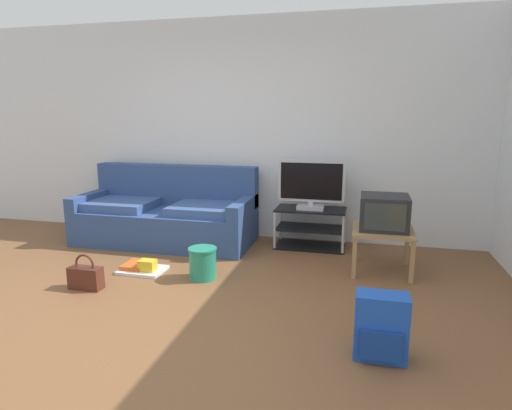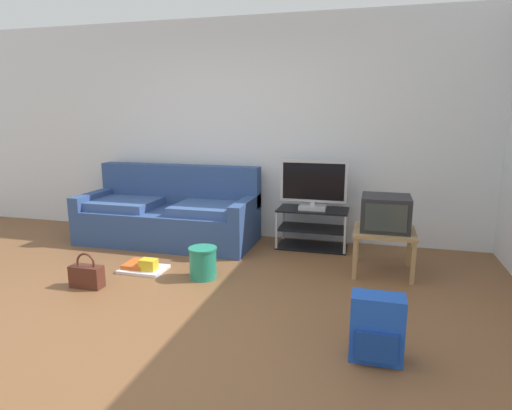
{
  "view_description": "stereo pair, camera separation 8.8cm",
  "coord_description": "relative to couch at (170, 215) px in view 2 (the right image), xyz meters",
  "views": [
    {
      "loc": [
        1.54,
        -2.88,
        1.55
      ],
      "look_at": [
        0.61,
        0.91,
        0.73
      ],
      "focal_mm": 30.43,
      "sensor_mm": 36.0,
      "label": 1
    },
    {
      "loc": [
        1.63,
        -2.86,
        1.55
      ],
      "look_at": [
        0.61,
        0.91,
        0.73
      ],
      "focal_mm": 30.43,
      "sensor_mm": 36.0,
      "label": 2
    }
  ],
  "objects": [
    {
      "name": "side_table",
      "position": [
        2.54,
        -0.47,
        0.05
      ],
      "size": [
        0.58,
        0.58,
        0.44
      ],
      "color": "#9E7A4C",
      "rests_on": "ground_plane"
    },
    {
      "name": "handbag",
      "position": [
        -0.07,
        -1.57,
        -0.21
      ],
      "size": [
        0.3,
        0.13,
        0.33
      ],
      "rotation": [
        0.0,
        0.0,
        0.1
      ],
      "color": "#4C2319",
      "rests_on": "ground_plane"
    },
    {
      "name": "ground_plane",
      "position": [
        0.77,
        -1.91,
        -0.33
      ],
      "size": [
        9.0,
        9.8,
        0.02
      ],
      "primitive_type": "cube",
      "color": "brown"
    },
    {
      "name": "tv_stand",
      "position": [
        1.75,
        0.18,
        -0.09
      ],
      "size": [
        0.81,
        0.43,
        0.47
      ],
      "color": "black",
      "rests_on": "ground_plane"
    },
    {
      "name": "crt_tv",
      "position": [
        2.54,
        -0.45,
        0.28
      ],
      "size": [
        0.46,
        0.45,
        0.34
      ],
      "color": "#232326",
      "rests_on": "side_table"
    },
    {
      "name": "floor_tray",
      "position": [
        0.21,
        -1.05,
        -0.28
      ],
      "size": [
        0.44,
        0.33,
        0.14
      ],
      "color": "silver",
      "rests_on": "ground_plane"
    },
    {
      "name": "couch",
      "position": [
        0.0,
        0.0,
        0.0
      ],
      "size": [
        2.13,
        0.92,
        0.92
      ],
      "color": "navy",
      "rests_on": "ground_plane"
    },
    {
      "name": "backpack",
      "position": [
        2.48,
        -2.11,
        -0.11
      ],
      "size": [
        0.33,
        0.26,
        0.44
      ],
      "rotation": [
        0.0,
        0.0,
        -0.14
      ],
      "color": "blue",
      "rests_on": "ground_plane"
    },
    {
      "name": "wall_back",
      "position": [
        0.77,
        0.54,
        1.03
      ],
      "size": [
        9.0,
        0.1,
        2.7
      ],
      "primitive_type": "cube",
      "color": "silver",
      "rests_on": "ground_plane"
    },
    {
      "name": "cleaning_bucket",
      "position": [
        0.87,
        -1.08,
        -0.16
      ],
      "size": [
        0.27,
        0.27,
        0.31
      ],
      "color": "#238466",
      "rests_on": "ground_plane"
    },
    {
      "name": "flat_tv",
      "position": [
        1.75,
        0.15,
        0.42
      ],
      "size": [
        0.76,
        0.22,
        0.57
      ],
      "color": "#B2B2B7",
      "rests_on": "tv_stand"
    }
  ]
}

